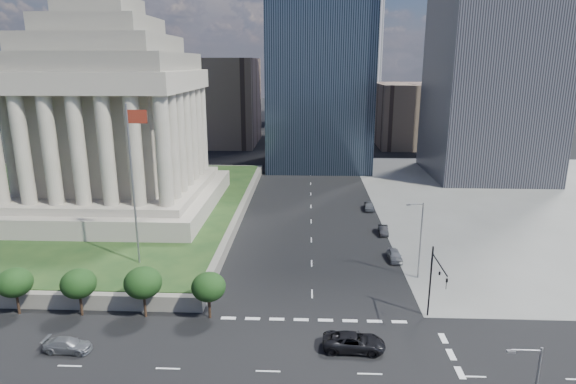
# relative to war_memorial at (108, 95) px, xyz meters

# --- Properties ---
(ground) EXTENTS (500.00, 500.00, 0.00)m
(ground) POSITION_rel_war_memorial_xyz_m (34.00, 52.00, -21.40)
(ground) COLOR black
(ground) RESTS_ON ground
(sidewalk_ne) EXTENTS (68.00, 90.00, 0.03)m
(sidewalk_ne) POSITION_rel_war_memorial_xyz_m (80.00, 12.00, -21.38)
(sidewalk_ne) COLOR slate
(sidewalk_ne) RESTS_ON ground
(plaza_terrace) EXTENTS (66.00, 70.00, 1.80)m
(plaza_terrace) POSITION_rel_war_memorial_xyz_m (-11.00, 2.00, -20.50)
(plaza_terrace) COLOR #645F56
(plaza_terrace) RESTS_ON ground
(plaza_lawn) EXTENTS (64.00, 68.00, 0.10)m
(plaza_lawn) POSITION_rel_war_memorial_xyz_m (-11.00, 2.00, -19.55)
(plaza_lawn) COLOR #183315
(plaza_lawn) RESTS_ON plaza_terrace
(war_memorial) EXTENTS (34.00, 34.00, 39.00)m
(war_memorial) POSITION_rel_war_memorial_xyz_m (0.00, 0.00, 0.00)
(war_memorial) COLOR gray
(war_memorial) RESTS_ON plaza_lawn
(flagpole) EXTENTS (2.52, 0.24, 20.00)m
(flagpole) POSITION_rel_war_memorial_xyz_m (12.17, -24.00, -8.29)
(flagpole) COLOR slate
(flagpole) RESTS_ON plaza_lawn
(midrise_glass) EXTENTS (26.00, 26.00, 60.00)m
(midrise_glass) POSITION_rel_war_memorial_xyz_m (36.00, 47.00, 8.60)
(midrise_glass) COLOR black
(midrise_glass) RESTS_ON ground
(building_filler_ne) EXTENTS (20.00, 30.00, 20.00)m
(building_filler_ne) POSITION_rel_war_memorial_xyz_m (66.00, 82.00, -11.40)
(building_filler_ne) COLOR brown
(building_filler_ne) RESTS_ON ground
(building_filler_nw) EXTENTS (24.00, 30.00, 28.00)m
(building_filler_nw) POSITION_rel_war_memorial_xyz_m (4.00, 82.00, -7.40)
(building_filler_nw) COLOR brown
(building_filler_nw) RESTS_ON ground
(traffic_signal_ne) EXTENTS (0.30, 5.74, 8.00)m
(traffic_signal_ne) POSITION_rel_war_memorial_xyz_m (46.50, -34.30, -16.15)
(traffic_signal_ne) COLOR black
(traffic_signal_ne) RESTS_ON ground
(street_lamp_north) EXTENTS (2.13, 0.22, 10.00)m
(street_lamp_north) POSITION_rel_war_memorial_xyz_m (47.33, -23.00, -15.74)
(street_lamp_north) COLOR slate
(street_lamp_north) RESTS_ON ground
(pickup_truck) EXTENTS (3.02, 6.08, 1.66)m
(pickup_truck) POSITION_rel_war_memorial_xyz_m (37.91, -39.32, -20.57)
(pickup_truck) COLOR black
(pickup_truck) RESTS_ON ground
(suv_grey) EXTENTS (2.04, 4.60, 1.31)m
(suv_grey) POSITION_rel_war_memorial_xyz_m (10.78, -40.73, -20.74)
(suv_grey) COLOR slate
(suv_grey) RESTS_ON ground
(parked_sedan_near) EXTENTS (4.29, 1.76, 1.46)m
(parked_sedan_near) POSITION_rel_war_memorial_xyz_m (45.50, -17.42, -20.67)
(parked_sedan_near) COLOR gray
(parked_sedan_near) RESTS_ON ground
(parked_sedan_mid) EXTENTS (1.60, 4.06, 1.31)m
(parked_sedan_mid) POSITION_rel_war_memorial_xyz_m (45.50, -6.84, -20.74)
(parked_sedan_mid) COLOR black
(parked_sedan_mid) RESTS_ON ground
(parked_sedan_far) EXTENTS (2.03, 4.52, 1.51)m
(parked_sedan_far) POSITION_rel_war_memorial_xyz_m (44.79, 6.19, -20.65)
(parked_sedan_far) COLOR #56595D
(parked_sedan_far) RESTS_ON ground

